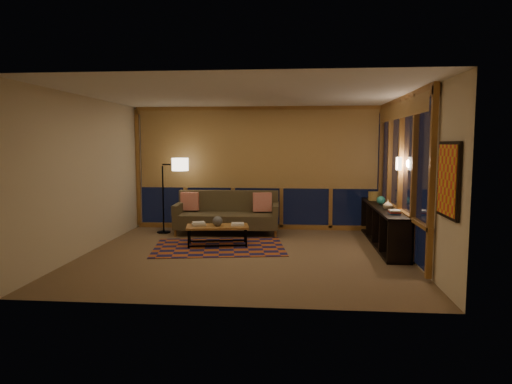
# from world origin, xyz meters

# --- Properties ---
(floor) EXTENTS (5.50, 5.00, 0.01)m
(floor) POSITION_xyz_m (0.00, 0.00, 0.00)
(floor) COLOR brown
(floor) RESTS_ON ground
(ceiling) EXTENTS (5.50, 5.00, 0.01)m
(ceiling) POSITION_xyz_m (0.00, 0.00, 2.70)
(ceiling) COLOR silver
(ceiling) RESTS_ON walls
(walls) EXTENTS (5.51, 5.01, 2.70)m
(walls) POSITION_xyz_m (0.00, 0.00, 1.35)
(walls) COLOR beige
(walls) RESTS_ON floor
(window_wall_back) EXTENTS (5.30, 0.16, 2.60)m
(window_wall_back) POSITION_xyz_m (0.00, 2.43, 1.35)
(window_wall_back) COLOR #A47435
(window_wall_back) RESTS_ON walls
(window_wall_right) EXTENTS (0.16, 3.70, 2.60)m
(window_wall_right) POSITION_xyz_m (2.68, 0.60, 1.35)
(window_wall_right) COLOR #A47435
(window_wall_right) RESTS_ON walls
(wall_art) EXTENTS (0.06, 0.74, 0.94)m
(wall_art) POSITION_xyz_m (2.71, -1.85, 1.45)
(wall_art) COLOR red
(wall_art) RESTS_ON walls
(wall_sconce) EXTENTS (0.12, 0.18, 0.22)m
(wall_sconce) POSITION_xyz_m (2.62, 0.45, 1.55)
(wall_sconce) COLOR #FFE9C2
(wall_sconce) RESTS_ON walls
(sofa) EXTENTS (2.17, 0.94, 0.88)m
(sofa) POSITION_xyz_m (-0.58, 1.77, 0.44)
(sofa) COLOR #47412A
(sofa) RESTS_ON floor
(pillow_left) EXTENTS (0.38, 0.14, 0.38)m
(pillow_left) POSITION_xyz_m (-1.41, 1.94, 0.63)
(pillow_left) COLOR red
(pillow_left) RESTS_ON sofa
(pillow_right) EXTENTS (0.41, 0.20, 0.39)m
(pillow_right) POSITION_xyz_m (0.15, 1.95, 0.64)
(pillow_right) COLOR red
(pillow_right) RESTS_ON sofa
(area_rug) EXTENTS (2.57, 1.91, 0.01)m
(area_rug) POSITION_xyz_m (-0.53, 0.52, 0.01)
(area_rug) COLOR #9B4619
(area_rug) RESTS_ON floor
(coffee_table) EXTENTS (1.21, 0.71, 0.38)m
(coffee_table) POSITION_xyz_m (-0.59, 0.65, 0.19)
(coffee_table) COLOR #A47435
(coffee_table) RESTS_ON floor
(book_stack_a) EXTENTS (0.28, 0.25, 0.07)m
(book_stack_a) POSITION_xyz_m (-0.93, 0.62, 0.41)
(book_stack_a) COLOR silver
(book_stack_a) RESTS_ON coffee_table
(book_stack_b) EXTENTS (0.28, 0.24, 0.05)m
(book_stack_b) POSITION_xyz_m (-0.21, 0.69, 0.40)
(book_stack_b) COLOR silver
(book_stack_b) RESTS_ON coffee_table
(ceramic_pot) EXTENTS (0.21, 0.21, 0.19)m
(ceramic_pot) POSITION_xyz_m (-0.58, 0.62, 0.47)
(ceramic_pot) COLOR #2F2F34
(ceramic_pot) RESTS_ON coffee_table
(floor_lamp) EXTENTS (0.60, 0.45, 1.60)m
(floor_lamp) POSITION_xyz_m (-1.95, 1.81, 0.80)
(floor_lamp) COLOR black
(floor_lamp) RESTS_ON floor
(bookshelf) EXTENTS (0.40, 2.90, 0.73)m
(bookshelf) POSITION_xyz_m (2.49, 1.00, 0.36)
(bookshelf) COLOR black
(bookshelf) RESTS_ON floor
(basket) EXTENTS (0.28, 0.28, 0.18)m
(basket) POSITION_xyz_m (2.47, 1.94, 0.81)
(basket) COLOR #A2843F
(basket) RESTS_ON bookshelf
(teal_bowl) EXTENTS (0.19, 0.19, 0.17)m
(teal_bowl) POSITION_xyz_m (2.49, 1.28, 0.81)
(teal_bowl) COLOR #1F7064
(teal_bowl) RESTS_ON bookshelf
(vase) EXTENTS (0.19, 0.19, 0.18)m
(vase) POSITION_xyz_m (2.49, 0.63, 0.81)
(vase) COLOR tan
(vase) RESTS_ON bookshelf
(shelf_book_stack) EXTENTS (0.18, 0.25, 0.07)m
(shelf_book_stack) POSITION_xyz_m (2.49, 0.07, 0.76)
(shelf_book_stack) COLOR silver
(shelf_book_stack) RESTS_ON bookshelf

